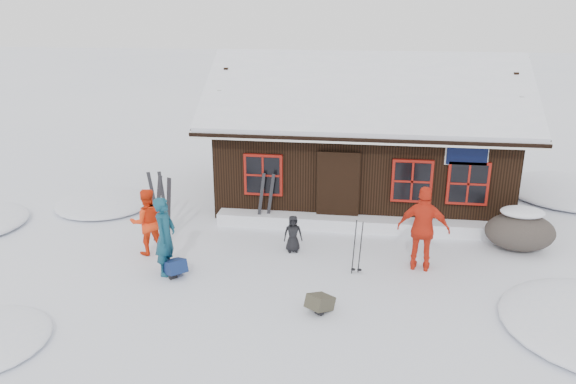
% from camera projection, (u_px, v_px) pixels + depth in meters
% --- Properties ---
extents(ground, '(120.00, 120.00, 0.00)m').
position_uv_depth(ground, '(292.00, 263.00, 12.98)').
color(ground, white).
rests_on(ground, ground).
extents(mountain_hut, '(8.90, 6.09, 4.42)m').
position_uv_depth(mountain_hut, '(363.00, 147.00, 16.94)').
color(mountain_hut, black).
rests_on(mountain_hut, ground).
extents(snow_drift, '(7.60, 0.60, 0.35)m').
position_uv_depth(snow_drift, '(359.00, 223.00, 14.84)').
color(snow_drift, white).
rests_on(snow_drift, ground).
extents(snow_mounds, '(20.60, 13.20, 0.48)m').
position_uv_depth(snow_mounds, '(365.00, 235.00, 14.51)').
color(snow_mounds, white).
rests_on(snow_mounds, ground).
extents(skier_teal, '(0.45, 0.67, 1.78)m').
position_uv_depth(skier_teal, '(165.00, 236.00, 12.23)').
color(skier_teal, navy).
rests_on(skier_teal, ground).
extents(skier_orange_left, '(0.98, 0.91, 1.62)m').
position_uv_depth(skier_orange_left, '(147.00, 222.00, 13.24)').
color(skier_orange_left, '#F33811').
rests_on(skier_orange_left, ground).
extents(skier_orange_right, '(1.20, 0.65, 1.95)m').
position_uv_depth(skier_orange_right, '(423.00, 229.00, 12.38)').
color(skier_orange_right, red).
rests_on(skier_orange_right, ground).
extents(skier_crouched, '(0.50, 0.39, 0.92)m').
position_uv_depth(skier_crouched, '(293.00, 234.00, 13.45)').
color(skier_crouched, black).
rests_on(skier_crouched, ground).
extents(boulder, '(1.65, 1.24, 0.96)m').
position_uv_depth(boulder, '(520.00, 230.00, 13.57)').
color(boulder, '#473F39').
rests_on(boulder, ground).
extents(ski_pair_left, '(0.60, 0.18, 1.77)m').
position_uv_depth(ski_pair_left, '(163.00, 210.00, 13.91)').
color(ski_pair_left, black).
rests_on(ski_pair_left, ground).
extents(ski_pair_mid, '(0.53, 0.12, 1.61)m').
position_uv_depth(ski_pair_mid, '(159.00, 201.00, 14.80)').
color(ski_pair_mid, black).
rests_on(ski_pair_mid, ground).
extents(ski_pair_right, '(0.52, 0.18, 1.51)m').
position_uv_depth(ski_pair_right, '(265.00, 201.00, 14.95)').
color(ski_pair_right, black).
rests_on(ski_pair_right, ground).
extents(ski_poles, '(0.23, 0.11, 1.29)m').
position_uv_depth(ski_poles, '(357.00, 248.00, 12.32)').
color(ski_poles, black).
rests_on(ski_poles, ground).
extents(backpack_blue, '(0.66, 0.67, 0.29)m').
position_uv_depth(backpack_blue, '(175.00, 270.00, 12.34)').
color(backpack_blue, navy).
rests_on(backpack_blue, ground).
extents(backpack_olive, '(0.59, 0.62, 0.27)m').
position_uv_depth(backpack_olive, '(320.00, 305.00, 10.92)').
color(backpack_olive, '#3D392B').
rests_on(backpack_olive, ground).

